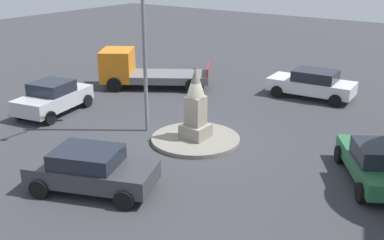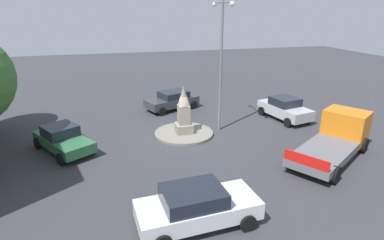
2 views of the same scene
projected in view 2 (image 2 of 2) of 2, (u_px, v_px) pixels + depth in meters
ground_plane at (184, 135)px, 19.82m from camera, size 80.00×80.00×0.00m
traffic_island at (184, 133)px, 19.80m from camera, size 3.68×3.68×0.17m
monument at (184, 112)px, 19.31m from camera, size 1.02×1.02×3.00m
streetlamp at (221, 53)px, 18.95m from camera, size 3.17×0.28×8.32m
car_silver_far_side at (285, 108)px, 22.37m from camera, size 4.25×2.66×1.58m
car_green_near_island at (63, 139)px, 17.33m from camera, size 4.43×3.65×1.45m
car_dark_grey_parked_right at (172, 100)px, 24.56m from camera, size 3.13×4.46×1.44m
car_white_waiting at (197, 206)px, 11.34m from camera, size 2.33×4.58×1.52m
truck_orange_parked_left at (337, 137)px, 16.89m from camera, size 5.13×6.32×2.18m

